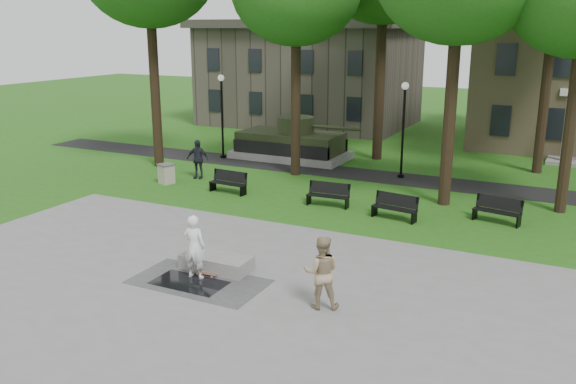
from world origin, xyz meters
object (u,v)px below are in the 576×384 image
at_px(concrete_block, 216,262).
at_px(park_bench_0, 229,181).
at_px(skateboarder, 194,247).
at_px(trash_bin, 166,174).
at_px(friend_watching, 321,272).

relative_size(concrete_block, park_bench_0, 1.20).
bearing_deg(park_bench_0, concrete_block, -56.59).
xyz_separation_m(skateboarder, trash_bin, (-7.86, 8.88, -0.52)).
xyz_separation_m(park_bench_0, trash_bin, (-3.58, 0.09, -0.04)).
relative_size(skateboarder, friend_watching, 0.97).
relative_size(friend_watching, park_bench_0, 1.10).
distance_m(friend_watching, park_bench_0, 12.32).
distance_m(friend_watching, trash_bin, 15.05).
bearing_deg(friend_watching, park_bench_0, -70.30).
relative_size(concrete_block, friend_watching, 1.09).
xyz_separation_m(skateboarder, park_bench_0, (-4.29, 8.79, -0.48)).
distance_m(skateboarder, trash_bin, 11.87).
bearing_deg(trash_bin, skateboarder, -48.46).
bearing_deg(park_bench_0, skateboarder, -60.06).
height_order(concrete_block, trash_bin, trash_bin).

